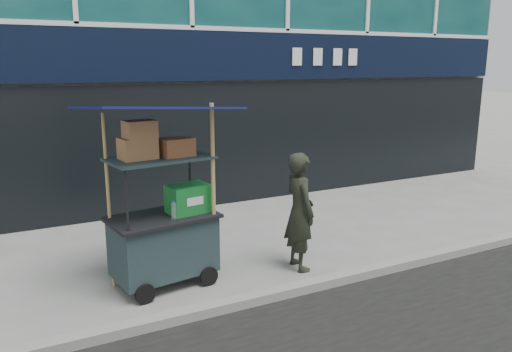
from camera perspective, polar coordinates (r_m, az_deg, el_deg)
ground at (r=6.60m, az=5.40°, el=-12.15°), size 80.00×80.00×0.00m
curb at (r=6.42m, az=6.39°, el=-12.32°), size 80.00×0.18×0.12m
vendor_cart at (r=6.39m, az=-10.45°, el=-5.20°), size 1.91×1.47×2.36m
vendor_man at (r=6.80m, az=5.01°, el=-4.06°), size 0.43×0.62×1.63m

